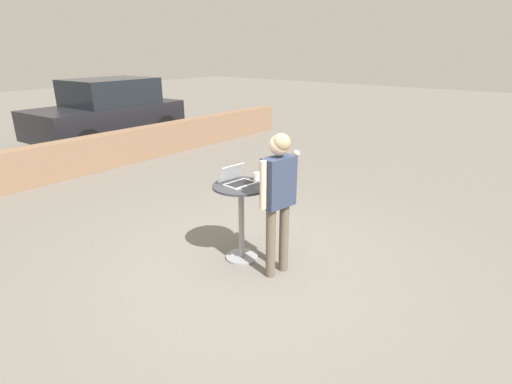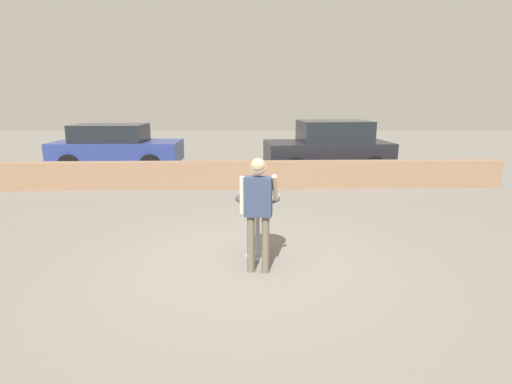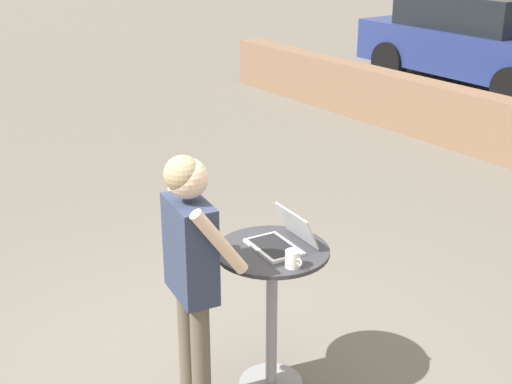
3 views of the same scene
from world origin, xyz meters
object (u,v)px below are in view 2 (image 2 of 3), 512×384
object	(u,v)px
laptop	(258,194)
standing_person	(258,202)
parked_car_further_down	(329,147)
parked_car_near_street	(116,147)
cafe_table	(258,217)
coffee_mug	(274,195)

from	to	relation	value
laptop	standing_person	xyz separation A→B (m)	(-0.02, -0.62, 0.04)
standing_person	parked_car_further_down	bearing A→B (deg)	70.98
parked_car_near_street	cafe_table	bearing A→B (deg)	-59.83
coffee_mug	parked_car_near_street	size ratio (longest dim) A/B	0.03
cafe_table	coffee_mug	world-z (taller)	coffee_mug
cafe_table	coffee_mug	distance (m)	0.44
parked_car_near_street	parked_car_further_down	xyz separation A→B (m)	(7.13, -0.82, 0.06)
standing_person	parked_car_further_down	distance (m)	7.98
cafe_table	coffee_mug	size ratio (longest dim) A/B	7.83
laptop	parked_car_near_street	xyz separation A→B (m)	(-4.55, 7.74, -0.20)
laptop	coffee_mug	distance (m)	0.27
laptop	parked_car_further_down	distance (m)	7.39
coffee_mug	standing_person	xyz separation A→B (m)	(-0.26, -0.51, 0.03)
coffee_mug	parked_car_near_street	xyz separation A→B (m)	(-4.79, 7.85, -0.20)
cafe_table	laptop	xyz separation A→B (m)	(0.01, 0.07, 0.36)
cafe_table	parked_car_further_down	size ratio (longest dim) A/B	0.24
cafe_table	parked_car_near_street	xyz separation A→B (m)	(-4.54, 7.81, 0.16)
parked_car_near_street	coffee_mug	bearing A→B (deg)	-58.62
laptop	parked_car_further_down	world-z (taller)	parked_car_further_down
laptop	coffee_mug	size ratio (longest dim) A/B	3.09
cafe_table	parked_car_near_street	bearing A→B (deg)	120.17
cafe_table	parked_car_further_down	distance (m)	7.46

